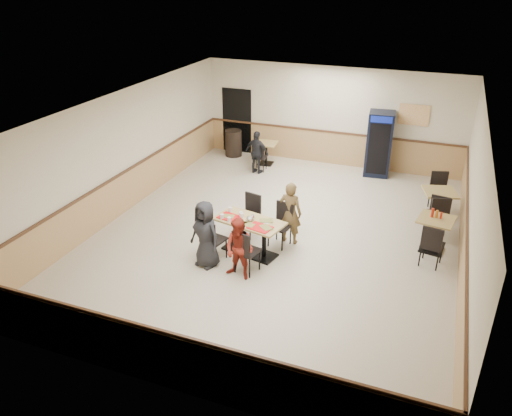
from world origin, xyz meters
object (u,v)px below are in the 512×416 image
at_px(lone_diner, 257,152).
at_px(back_table, 266,150).
at_px(pepsi_cooler, 379,144).
at_px(main_table, 250,231).
at_px(diner_woman_right, 239,249).
at_px(side_table_far, 438,201).
at_px(diner_woman_left, 206,234).
at_px(diner_man_opposite, 290,213).
at_px(trash_bin, 233,143).
at_px(side_table_near, 435,229).

relative_size(lone_diner, back_table, 1.85).
xyz_separation_m(back_table, pepsi_cooler, (3.36, 0.39, 0.48)).
bearing_deg(lone_diner, main_table, 117.97).
xyz_separation_m(diner_woman_right, lone_diner, (-1.67, 5.33, 0.00)).
bearing_deg(diner_woman_right, side_table_far, 58.55).
bearing_deg(lone_diner, diner_woman_right, 116.39).
bearing_deg(pepsi_cooler, side_table_far, -59.68).
relative_size(diner_woman_left, diner_woman_right, 1.12).
relative_size(main_table, side_table_far, 1.74).
height_order(diner_man_opposite, side_table_far, diner_man_opposite).
distance_m(side_table_far, trash_bin, 6.92).
height_order(diner_woman_left, diner_woman_right, diner_woman_left).
bearing_deg(back_table, diner_woman_left, -81.86).
height_order(side_table_far, back_table, side_table_far).
bearing_deg(side_table_far, side_table_near, -90.14).
distance_m(main_table, pepsi_cooler, 5.87).
height_order(side_table_near, trash_bin, trash_bin).
bearing_deg(diner_woman_right, diner_woman_left, 177.57).
relative_size(side_table_near, pepsi_cooler, 0.44).
height_order(main_table, trash_bin, trash_bin).
height_order(main_table, diner_woman_left, diner_woman_left).
distance_m(diner_woman_right, diner_man_opposite, 1.80).
bearing_deg(main_table, trash_bin, 129.13).
height_order(diner_woman_right, diner_man_opposite, diner_man_opposite).
relative_size(side_table_near, back_table, 1.19).
height_order(lone_diner, trash_bin, lone_diner).
xyz_separation_m(diner_man_opposite, pepsi_cooler, (1.19, 4.79, 0.22)).
height_order(diner_woman_left, pepsi_cooler, pepsi_cooler).
xyz_separation_m(diner_woman_right, back_table, (-1.67, 6.12, -0.18)).
bearing_deg(side_table_far, diner_woman_left, -138.85).
bearing_deg(diner_man_opposite, diner_woman_right, 76.71).
relative_size(diner_woman_left, side_table_far, 1.57).
bearing_deg(trash_bin, diner_woman_left, -71.46).
distance_m(side_table_near, side_table_far, 1.50).
xyz_separation_m(main_table, back_table, (-1.51, 5.17, -0.06)).
relative_size(diner_woman_left, trash_bin, 1.70).
bearing_deg(diner_woman_right, lone_diner, 117.50).
height_order(lone_diner, pepsi_cooler, pepsi_cooler).
xyz_separation_m(diner_woman_left, pepsi_cooler, (2.51, 6.33, 0.22)).
xyz_separation_m(main_table, diner_woman_right, (0.17, -0.95, 0.12)).
bearing_deg(trash_bin, back_table, -15.53).
bearing_deg(diner_man_opposite, diner_woman_left, 52.18).
relative_size(diner_woman_right, side_table_near, 1.54).
xyz_separation_m(main_table, trash_bin, (-2.77, 5.52, -0.10)).
relative_size(lone_diner, side_table_near, 1.54).
bearing_deg(diner_man_opposite, main_table, 52.18).
bearing_deg(trash_bin, diner_man_opposite, -54.18).
relative_size(diner_man_opposite, pepsi_cooler, 0.76).
bearing_deg(trash_bin, side_table_near, -31.70).
bearing_deg(back_table, side_table_far, -22.35).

